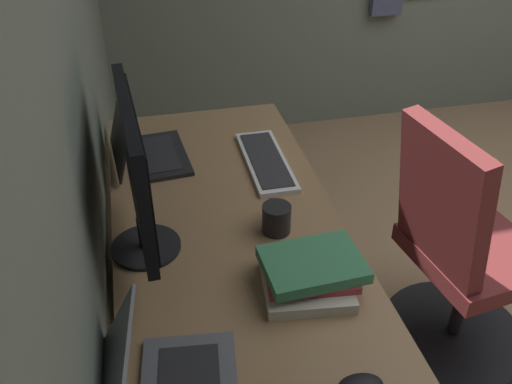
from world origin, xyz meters
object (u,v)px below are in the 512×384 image
monitor_primary (136,171)px  office_chair (458,259)px  drawer_pedestal (228,329)px  book_stack_near (310,273)px  coffee_mug (276,218)px  laptop_left (143,148)px  keyboard_main (266,161)px

monitor_primary → office_chair: 1.20m
office_chair → drawer_pedestal: bearing=92.5°
book_stack_near → coffee_mug: coffee_mug is taller
laptop_left → book_stack_near: bearing=-152.9°
laptop_left → keyboard_main: (-0.13, -0.42, -0.04)m
keyboard_main → book_stack_near: bearing=176.6°
laptop_left → coffee_mug: bearing=-144.3°
monitor_primary → office_chair: (0.02, -1.07, -0.54)m
keyboard_main → book_stack_near: size_ratio=1.52×
keyboard_main → monitor_primary: bearing=130.1°
drawer_pedestal → laptop_left: (0.52, 0.20, 0.43)m
drawer_pedestal → keyboard_main: (0.39, -0.22, 0.39)m
monitor_primary → book_stack_near: bearing=-121.5°
monitor_primary → keyboard_main: (0.38, -0.45, -0.25)m
drawer_pedestal → laptop_left: 0.70m
keyboard_main → coffee_mug: bearing=170.7°
monitor_primary → coffee_mug: size_ratio=4.12×
monitor_primary → laptop_left: monitor_primary is taller
book_stack_near → office_chair: (0.27, -0.66, -0.32)m
monitor_primary → coffee_mug: bearing=-90.2°
book_stack_near → coffee_mug: (0.25, 0.02, 0.00)m
drawer_pedestal → coffee_mug: coffee_mug is taller
laptop_left → office_chair: size_ratio=0.35×
monitor_primary → book_stack_near: size_ratio=1.89×
drawer_pedestal → office_chair: size_ratio=0.72×
keyboard_main → drawer_pedestal: bearing=150.2°
office_chair → book_stack_near: bearing=112.4°
drawer_pedestal → keyboard_main: keyboard_main is taller
laptop_left → keyboard_main: 0.44m
monitor_primary → book_stack_near: (-0.25, -0.41, -0.22)m
keyboard_main → laptop_left: bearing=73.4°
monitor_primary → keyboard_main: monitor_primary is taller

